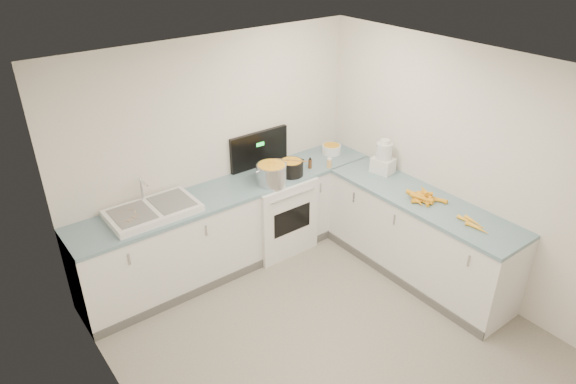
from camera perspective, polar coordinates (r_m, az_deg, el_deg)
floor at (r=4.98m, az=5.15°, el=-16.65°), size 3.50×4.00×0.00m
ceiling at (r=3.67m, az=6.86°, el=12.14°), size 3.50×4.00×0.00m
wall_back at (r=5.63m, az=-8.04°, el=4.39°), size 3.50×0.00×2.50m
wall_left at (r=3.47m, az=-16.65°, el=-13.91°), size 0.00×4.00×2.50m
wall_right at (r=5.41m, az=19.68°, el=1.88°), size 0.00×4.00×2.50m
counter_back at (r=5.76m, az=-6.02°, el=-3.67°), size 3.50×0.62×0.94m
counter_right at (r=5.70m, az=14.25°, el=-4.83°), size 0.62×2.20×0.94m
stove at (r=6.00m, az=-1.49°, el=-2.03°), size 0.76×0.65×1.36m
sink at (r=5.17m, az=-14.79°, el=-2.02°), size 0.86×0.52×0.31m
steel_pot at (r=5.55m, az=-1.83°, el=1.92°), size 0.42×0.42×0.24m
black_pot at (r=5.74m, az=0.38°, el=2.59°), size 0.34×0.34×0.19m
wooden_spoon at (r=5.69m, az=0.38°, el=3.54°), size 0.25×0.28×0.02m
mixing_bowl at (r=6.31m, az=4.84°, el=4.76°), size 0.30×0.30×0.11m
extract_bottle at (r=5.91m, az=2.46°, el=3.13°), size 0.04×0.04×0.11m
spice_jar at (r=5.95m, az=4.60°, el=3.18°), size 0.06×0.06×0.10m
food_processor at (r=5.86m, az=10.56°, el=3.69°), size 0.24×0.27×0.39m
carrot_pile at (r=5.42m, az=14.76°, el=-0.55°), size 0.32×0.38×0.10m
peeled_carrots at (r=5.13m, az=19.89°, el=-3.34°), size 0.14×0.35×0.04m
peelings at (r=5.06m, az=-17.05°, el=-2.57°), size 0.20×0.23×0.01m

